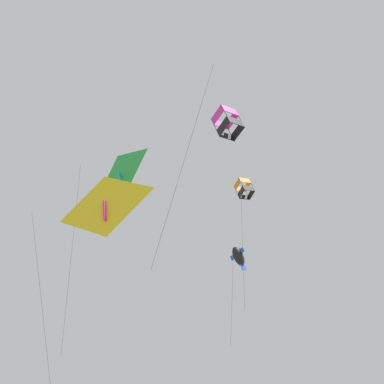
# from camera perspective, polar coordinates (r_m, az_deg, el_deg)

# --- Properties ---
(kite_box_upper_right) EXTENTS (1.42, 1.18, 9.06)m
(kite_box_upper_right) POSITION_cam_1_polar(r_m,az_deg,el_deg) (25.94, 7.16, 0.35)
(kite_box_upper_right) COLOR orange
(kite_delta_highest) EXTENTS (4.91, 4.35, 9.48)m
(kite_delta_highest) POSITION_cam_1_polar(r_m,az_deg,el_deg) (19.00, -11.62, -2.03)
(kite_delta_highest) COLOR yellow
(kite_delta_far_centre) EXTENTS (4.19, 3.03, 10.03)m
(kite_delta_far_centre) POSITION_cam_1_polar(r_m,az_deg,el_deg) (22.45, -9.55, 2.07)
(kite_delta_far_centre) COLOR green
(kite_box_low_drifter) EXTENTS (4.82, 3.14, 8.90)m
(kite_box_low_drifter) POSITION_cam_1_polar(r_m,az_deg,el_deg) (20.04, 4.83, 9.34)
(kite_box_low_drifter) COLOR #DB2D93
(kite_fish_near_left) EXTENTS (1.74, 1.25, 5.79)m
(kite_fish_near_left) POSITION_cam_1_polar(r_m,az_deg,el_deg) (24.41, 6.35, -8.73)
(kite_fish_near_left) COLOR black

